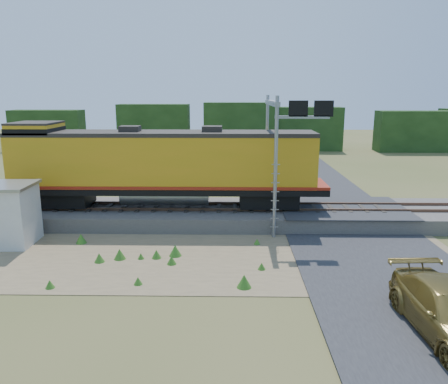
{
  "coord_description": "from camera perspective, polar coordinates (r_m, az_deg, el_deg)",
  "views": [
    {
      "loc": [
        0.7,
        -17.98,
        7.18
      ],
      "look_at": [
        0.33,
        3.0,
        2.4
      ],
      "focal_mm": 35.0,
      "sensor_mm": 36.0,
      "label": 1
    }
  ],
  "objects": [
    {
      "name": "ground",
      "position": [
        19.37,
        -1.15,
        -8.92
      ],
      "size": [
        140.0,
        140.0,
        0.0
      ],
      "primitive_type": "plane",
      "color": "#475123",
      "rests_on": "ground"
    },
    {
      "name": "ballast",
      "position": [
        24.93,
        -0.64,
        -2.95
      ],
      "size": [
        70.0,
        5.0,
        0.8
      ],
      "primitive_type": "cube",
      "color": "slate",
      "rests_on": "ground"
    },
    {
      "name": "rails",
      "position": [
        24.8,
        -0.64,
        -1.88
      ],
      "size": [
        70.0,
        1.54,
        0.16
      ],
      "color": "brown",
      "rests_on": "ballast"
    },
    {
      "name": "dirt_shoulder",
      "position": [
        20.0,
        -6.89,
        -8.25
      ],
      "size": [
        26.0,
        8.0,
        0.03
      ],
      "primitive_type": "cube",
      "color": "#8C7754",
      "rests_on": "ground"
    },
    {
      "name": "road",
      "position": [
        20.99,
        18.58,
        -7.62
      ],
      "size": [
        7.0,
        66.0,
        0.86
      ],
      "color": "#38383A",
      "rests_on": "ground"
    },
    {
      "name": "tree_line_north",
      "position": [
        56.13,
        0.29,
        8.64
      ],
      "size": [
        130.0,
        3.0,
        6.5
      ],
      "color": "#1A3312",
      "rests_on": "ground"
    },
    {
      "name": "weed_clumps",
      "position": [
        19.9,
        -11.38,
        -8.58
      ],
      "size": [
        15.0,
        6.2,
        0.56
      ],
      "primitive_type": null,
      "color": "#387421",
      "rests_on": "ground"
    },
    {
      "name": "locomotive",
      "position": [
        24.63,
        -8.46,
        3.53
      ],
      "size": [
        18.04,
        2.75,
        4.65
      ],
      "color": "black",
      "rests_on": "rails"
    },
    {
      "name": "shed",
      "position": [
        23.32,
        -26.37,
        -2.61
      ],
      "size": [
        2.61,
        2.61,
        2.98
      ],
      "rotation": [
        0.0,
        0.0,
        0.04
      ],
      "color": "silver",
      "rests_on": "ground"
    },
    {
      "name": "signal_gantry",
      "position": [
        23.52,
        7.23,
        8.13
      ],
      "size": [
        2.8,
        6.2,
        7.05
      ],
      "color": "gray",
      "rests_on": "ground"
    }
  ]
}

